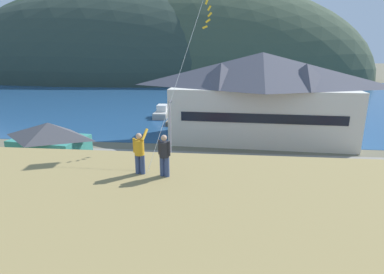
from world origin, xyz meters
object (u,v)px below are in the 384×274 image
object	(u,v)px
parked_car_back_row_left	(126,173)
parked_car_lone_by_shed	(181,211)
moored_boat_wharfside	(163,112)
harbor_lodge	(261,95)
parked_car_front_row_end	(324,174)
person_kite_flyer	(140,152)
storage_shed_waterside	(207,125)
wharf_dock	(181,117)
parked_car_front_row_silver	(202,173)
parked_car_mid_row_center	(52,197)
storage_shed_near_lot	(51,147)
parking_light_pole	(170,129)
person_companion	(164,154)

from	to	relation	value
parked_car_back_row_left	parked_car_lone_by_shed	size ratio (longest dim) A/B	1.01
moored_boat_wharfside	parked_car_back_row_left	world-z (taller)	moored_boat_wharfside
harbor_lodge	parked_car_front_row_end	xyz separation A→B (m)	(4.13, -14.14, -4.92)
person_kite_flyer	storage_shed_waterside	bearing A→B (deg)	87.17
wharf_dock	harbor_lodge	bearing A→B (deg)	-44.23
storage_shed_waterside	moored_boat_wharfside	world-z (taller)	storage_shed_waterside
parked_car_front_row_silver	parked_car_mid_row_center	bearing A→B (deg)	-152.62
storage_shed_waterside	parked_car_front_row_silver	bearing A→B (deg)	-88.48
parked_car_front_row_silver	parked_car_lone_by_shed	distance (m)	6.69
parked_car_front_row_silver	person_kite_flyer	size ratio (longest dim) A/B	2.34
harbor_lodge	storage_shed_waterside	bearing A→B (deg)	-172.29
parked_car_back_row_left	person_kite_flyer	distance (m)	14.90
storage_shed_near_lot	parking_light_pole	size ratio (longest dim) A/B	1.13
storage_shed_near_lot	parked_car_back_row_left	xyz separation A→B (m)	(7.89, -2.07, -1.50)
parked_car_front_row_silver	person_kite_flyer	world-z (taller)	person_kite_flyer
moored_boat_wharfside	parked_car_front_row_silver	world-z (taller)	moored_boat_wharfside
harbor_lodge	storage_shed_waterside	world-z (taller)	harbor_lodge
harbor_lodge	storage_shed_near_lot	bearing A→B (deg)	-146.78
wharf_dock	parked_car_lone_by_shed	xyz separation A→B (m)	(4.66, -33.46, 0.71)
storage_shed_waterside	parking_light_pole	distance (m)	10.45
parked_car_front_row_silver	person_kite_flyer	xyz separation A→B (m)	(-1.73, -13.22, 6.32)
harbor_lodge	moored_boat_wharfside	world-z (taller)	harbor_lodge
parked_car_back_row_left	person_kite_flyer	xyz separation A→B (m)	(4.94, -12.56, 6.32)
moored_boat_wharfside	person_kite_flyer	xyz separation A→B (m)	(7.42, -42.13, 6.66)
wharf_dock	person_kite_flyer	xyz separation A→B (m)	(3.89, -40.06, 7.03)
parked_car_lone_by_shed	person_kite_flyer	xyz separation A→B (m)	(-0.78, -6.60, 6.32)
storage_shed_waterside	wharf_dock	world-z (taller)	storage_shed_waterside
storage_shed_waterside	parking_light_pole	size ratio (longest dim) A/B	0.78
parked_car_mid_row_center	parked_car_front_row_end	distance (m)	22.18
storage_shed_near_lot	person_companion	size ratio (longest dim) A/B	4.28
storage_shed_waterside	parked_car_back_row_left	distance (m)	16.19
moored_boat_wharfside	harbor_lodge	bearing A→B (deg)	-41.51
storage_shed_waterside	wharf_dock	distance (m)	13.78
storage_shed_near_lot	parked_car_front_row_end	xyz separation A→B (m)	(25.10, -0.41, -1.50)
parked_car_front_row_end	parked_car_lone_by_shed	size ratio (longest dim) A/B	1.02
storage_shed_near_lot	parked_car_front_row_end	distance (m)	25.14
parked_car_back_row_left	parked_car_mid_row_center	bearing A→B (deg)	-129.40
moored_boat_wharfside	parked_car_mid_row_center	world-z (taller)	moored_boat_wharfside
storage_shed_waterside	parked_car_front_row_end	world-z (taller)	storage_shed_waterside
storage_shed_near_lot	parking_light_pole	xyz separation A→B (m)	(11.04, 3.02, 1.35)
parked_car_front_row_silver	parked_car_front_row_end	world-z (taller)	same
parked_car_front_row_end	person_companion	bearing A→B (deg)	-127.90
moored_boat_wharfside	person_kite_flyer	bearing A→B (deg)	-80.01
storage_shed_waterside	person_companion	distance (m)	28.12
parked_car_lone_by_shed	parking_light_pole	xyz separation A→B (m)	(-2.57, 11.04, 2.85)
wharf_dock	parked_car_back_row_left	world-z (taller)	parked_car_back_row_left
moored_boat_wharfside	person_companion	distance (m)	43.65
parked_car_lone_by_shed	moored_boat_wharfside	bearing A→B (deg)	102.99
parked_car_mid_row_center	person_kite_flyer	bearing A→B (deg)	-40.75
parked_car_mid_row_center	parking_light_pole	distance (m)	12.57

